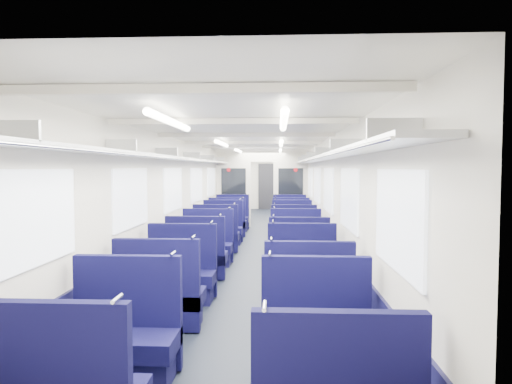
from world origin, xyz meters
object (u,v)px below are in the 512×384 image
Objects in this scene: seat_12 at (216,237)px; seat_11 at (296,247)px; bulkhead at (262,187)px; seat_7 at (302,276)px; seat_10 at (207,247)px; seat_16 at (228,224)px; seat_2 at (124,340)px; seat_4 at (160,299)px; seat_19 at (290,219)px; seat_8 at (197,259)px; seat_5 at (308,304)px; seat_13 at (294,237)px; seat_3 at (317,342)px; end_door at (267,186)px; seat_18 at (232,219)px; seat_17 at (291,224)px; seat_15 at (292,230)px; seat_14 at (223,230)px; seat_9 at (299,260)px; seat_6 at (181,276)px.

seat_11 is at bearing -34.91° from seat_12.
bulkhead is 2.61× the size of seat_7.
seat_16 is (0.00, 3.41, 0.00)m from seat_10.
seat_2 is 1.00× the size of seat_4.
seat_12 is 3.75m from seat_19.
seat_8 is 1.00× the size of seat_10.
seat_7 is at bearing 90.00° from seat_5.
seat_13 is 3.35m from seat_19.
seat_2 is 1.00× the size of seat_3.
seat_16 is at bearing 101.82° from seat_3.
seat_7 is at bearing -52.47° from seat_10.
bulkhead is 10.18m from seat_2.
end_door is 1.87× the size of seat_7.
bulkhead is 2.61× the size of seat_2.
seat_3 is at bearing -78.18° from seat_16.
bulkhead reaches higher than seat_11.
seat_12 is 1.00× the size of seat_18.
seat_8 is at bearing -125.26° from seat_13.
seat_10 and seat_17 have the same top height.
seat_7 is 1.00× the size of seat_15.
seat_14 is (-1.66, 5.80, 0.00)m from seat_5.
seat_12 and seat_16 have the same top height.
bulkhead is 5.67m from seat_10.
seat_10 is (-1.66, 3.46, 0.00)m from seat_5.
seat_9 is (0.00, 1.04, 0.00)m from seat_7.
seat_3 is 1.00× the size of seat_9.
seat_4 is at bearing -93.20° from end_door.
seat_7 is 1.04m from seat_9.
seat_8 and seat_11 have the same top height.
seat_8 is 1.00× the size of seat_15.
seat_13 and seat_17 have the same top height.
seat_8 and seat_15 have the same top height.
seat_4 is 3.37m from seat_10.
seat_2 is 2.00m from seat_5.
seat_8 is 1.00× the size of seat_12.
seat_2 and seat_18 have the same top height.
seat_17 is at bearing 90.00° from seat_3.
seat_18 is (-1.66, 9.12, 0.00)m from seat_3.
end_door is 1.87× the size of seat_15.
seat_19 is at bearing 90.00° from seat_3.
end_door is 1.87× the size of seat_18.
seat_17 is (0.00, 4.65, 0.00)m from seat_9.
seat_17 is at bearing -67.48° from bulkhead.
seat_3 is 1.00× the size of seat_14.
seat_8 is at bearing -97.16° from bulkhead.
seat_18 is (-1.66, 8.05, 0.00)m from seat_5.
seat_2 is 1.00× the size of seat_7.
seat_4 is 2.30m from seat_8.
seat_18 is (0.00, 6.88, 0.00)m from seat_6.
seat_14 is at bearing 90.00° from seat_4.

